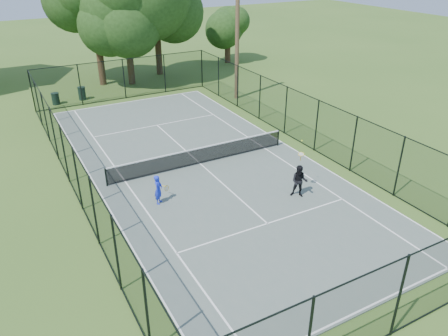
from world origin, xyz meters
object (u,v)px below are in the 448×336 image
tennis_net (200,155)px  player_blue (158,189)px  trash_bin_left (56,99)px  utility_pole (237,41)px  player_black (299,181)px  trash_bin_right (82,93)px

tennis_net → player_blue: size_ratio=7.30×
tennis_net → trash_bin_left: 14.92m
player_blue → tennis_net: bearing=38.4°
utility_pole → player_blue: size_ratio=6.08×
trash_bin_left → tennis_net: bearing=-70.7°
player_black → utility_pole: bearing=70.8°
trash_bin_right → utility_pole: 12.27m
trash_bin_left → trash_bin_right: trash_bin_right is taller
tennis_net → trash_bin_right: tennis_net is taller
tennis_net → trash_bin_left: (-4.93, 14.08, -0.14)m
tennis_net → trash_bin_left: tennis_net is taller
trash_bin_right → utility_pole: utility_pole is taller
utility_pole → player_black: 15.42m
trash_bin_left → player_black: (7.44, -19.28, 0.41)m
utility_pole → trash_bin_right: bearing=153.3°
utility_pole → player_black: utility_pole is taller
tennis_net → trash_bin_left: bearing=109.3°
player_blue → player_black: bearing=-23.5°
tennis_net → utility_pole: size_ratio=1.20×
trash_bin_right → trash_bin_left: bearing=-175.0°
utility_pole → player_black: bearing=-109.2°
tennis_net → utility_pole: utility_pole is taller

